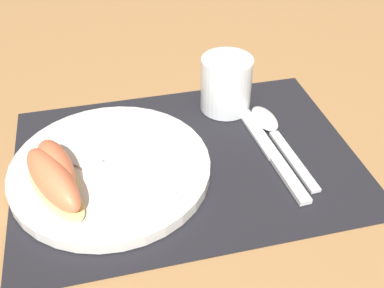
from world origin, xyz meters
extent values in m
plane|color=#A37547|center=(0.00, 0.00, 0.00)|extent=(3.00, 3.00, 0.00)
cube|color=black|center=(0.00, 0.00, 0.00)|extent=(0.47, 0.33, 0.00)
cylinder|color=white|center=(-0.10, -0.01, 0.01)|extent=(0.27, 0.27, 0.02)
cylinder|color=silver|center=(0.09, 0.11, 0.05)|extent=(0.08, 0.08, 0.09)
cylinder|color=orange|center=(0.09, 0.11, 0.02)|extent=(0.06, 0.06, 0.04)
cube|color=silver|center=(0.12, -0.08, 0.01)|extent=(0.02, 0.09, 0.01)
cube|color=silver|center=(0.11, 0.04, 0.01)|extent=(0.03, 0.14, 0.01)
cube|color=silver|center=(0.14, -0.04, 0.01)|extent=(0.02, 0.13, 0.01)
ellipsoid|color=silver|center=(0.14, 0.06, 0.01)|extent=(0.04, 0.07, 0.01)
cube|color=silver|center=(-0.08, -0.05, 0.02)|extent=(0.10, 0.09, 0.00)
cube|color=silver|center=(-0.15, 0.01, 0.02)|extent=(0.07, 0.07, 0.00)
ellipsoid|color=#F4DB84|center=(-0.17, -0.02, 0.02)|extent=(0.07, 0.11, 0.01)
ellipsoid|color=#F2754C|center=(-0.17, -0.02, 0.04)|extent=(0.06, 0.11, 0.04)
ellipsoid|color=#F4DB84|center=(-0.17, -0.04, 0.02)|extent=(0.09, 0.13, 0.01)
ellipsoid|color=#F2754C|center=(-0.17, -0.04, 0.04)|extent=(0.09, 0.13, 0.05)
camera|label=1|loc=(-0.10, -0.46, 0.42)|focal=42.00mm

